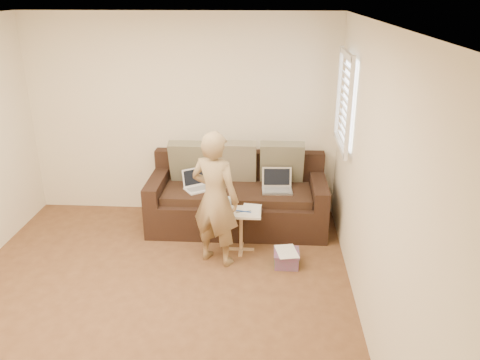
% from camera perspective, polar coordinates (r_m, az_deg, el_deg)
% --- Properties ---
extents(floor, '(4.50, 4.50, 0.00)m').
position_cam_1_polar(floor, '(4.88, -10.78, -14.55)').
color(floor, '#54341F').
rests_on(floor, ground).
extents(ceiling, '(4.50, 4.50, 0.00)m').
position_cam_1_polar(ceiling, '(3.96, -13.52, 17.49)').
color(ceiling, white).
rests_on(ceiling, wall_back).
extents(wall_back, '(4.00, 0.00, 4.00)m').
position_cam_1_polar(wall_back, '(6.34, -6.83, 7.39)').
color(wall_back, beige).
rests_on(wall_back, ground).
extents(wall_right, '(0.00, 4.50, 4.50)m').
position_cam_1_polar(wall_right, '(4.19, 15.40, -0.85)').
color(wall_right, beige).
rests_on(wall_right, ground).
extents(window_blinds, '(0.12, 0.88, 1.08)m').
position_cam_1_polar(window_blinds, '(5.48, 12.31, 9.09)').
color(window_blinds, white).
rests_on(window_blinds, wall_right).
extents(sofa, '(2.20, 0.95, 0.85)m').
position_cam_1_polar(sofa, '(6.09, -0.30, -1.79)').
color(sofa, black).
rests_on(sofa, ground).
extents(pillow_left, '(0.55, 0.29, 0.57)m').
position_cam_1_polar(pillow_left, '(6.20, -5.74, 2.17)').
color(pillow_left, brown).
rests_on(pillow_left, sofa).
extents(pillow_mid, '(0.55, 0.27, 0.57)m').
position_cam_1_polar(pillow_mid, '(6.16, -0.64, 2.17)').
color(pillow_mid, '#6D694E').
rests_on(pillow_mid, sofa).
extents(pillow_right, '(0.55, 0.28, 0.57)m').
position_cam_1_polar(pillow_right, '(6.17, 4.95, 2.10)').
color(pillow_right, brown).
rests_on(pillow_right, sofa).
extents(laptop_silver, '(0.38, 0.28, 0.24)m').
position_cam_1_polar(laptop_silver, '(5.97, 4.40, -1.35)').
color(laptop_silver, '#B7BABC').
rests_on(laptop_silver, sofa).
extents(laptop_white, '(0.42, 0.39, 0.25)m').
position_cam_1_polar(laptop_white, '(6.03, -4.80, -1.12)').
color(laptop_white, white).
rests_on(laptop_white, sofa).
extents(person, '(0.65, 0.56, 1.51)m').
position_cam_1_polar(person, '(5.17, -2.95, -2.22)').
color(person, olive).
rests_on(person, ground).
extents(side_table, '(0.45, 0.32, 0.50)m').
position_cam_1_polar(side_table, '(5.59, 0.12, -6.01)').
color(side_table, silver).
rests_on(side_table, ground).
extents(drinking_glass, '(0.07, 0.07, 0.12)m').
position_cam_1_polar(drinking_glass, '(5.56, -1.39, -2.62)').
color(drinking_glass, silver).
rests_on(drinking_glass, side_table).
extents(scissors, '(0.20, 0.14, 0.02)m').
position_cam_1_polar(scissors, '(5.46, 0.42, -3.73)').
color(scissors, silver).
rests_on(scissors, side_table).
extents(paper_on_table, '(0.25, 0.33, 0.00)m').
position_cam_1_polar(paper_on_table, '(5.53, 1.28, -3.46)').
color(paper_on_table, white).
rests_on(paper_on_table, side_table).
extents(striped_box, '(0.28, 0.28, 0.17)m').
position_cam_1_polar(striped_box, '(5.41, 5.48, -9.16)').
color(striped_box, '#BA1B7B').
rests_on(striped_box, ground).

